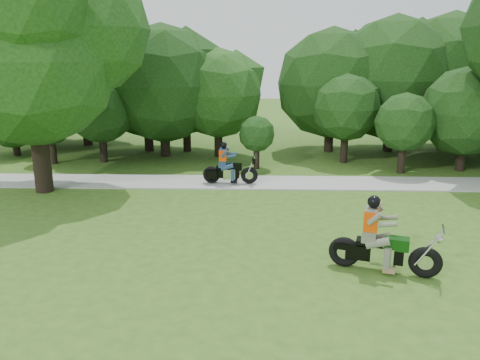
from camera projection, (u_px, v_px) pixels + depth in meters
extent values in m
plane|color=#365719|center=(338.00, 265.00, 11.98)|extent=(100.00, 100.00, 0.00)
cube|color=#969691|center=(306.00, 183.00, 19.71)|extent=(60.00, 2.20, 0.06)
cylinder|color=black|center=(461.00, 156.00, 21.80)|extent=(0.41, 0.41, 1.41)
sphere|color=black|center=(466.00, 112.00, 21.28)|extent=(4.14, 4.14, 4.14)
cylinder|color=black|center=(329.00, 136.00, 26.26)|extent=(0.50, 0.50, 1.80)
sphere|color=black|center=(331.00, 84.00, 25.53)|extent=(6.05, 6.05, 6.05)
cylinder|color=black|center=(149.00, 135.00, 26.42)|extent=(0.50, 0.50, 1.80)
sphere|color=black|center=(146.00, 83.00, 25.69)|extent=(6.06, 6.06, 6.06)
cylinder|color=black|center=(344.00, 146.00, 23.48)|extent=(0.37, 0.37, 1.67)
sphere|color=black|center=(346.00, 108.00, 23.00)|extent=(3.33, 3.33, 3.33)
cylinder|color=black|center=(44.00, 129.00, 28.52)|extent=(0.53, 0.53, 1.80)
sphere|color=black|center=(39.00, 78.00, 27.75)|extent=(6.60, 6.60, 6.60)
cylinder|color=black|center=(443.00, 134.00, 26.69)|extent=(0.55, 0.55, 1.80)
sphere|color=black|center=(449.00, 77.00, 25.87)|extent=(7.07, 7.07, 7.07)
cylinder|color=black|center=(257.00, 157.00, 22.25)|extent=(0.29, 0.29, 1.11)
sphere|color=black|center=(257.00, 134.00, 21.97)|extent=(1.73, 1.73, 1.73)
cylinder|color=black|center=(218.00, 140.00, 24.97)|extent=(0.44, 0.44, 1.80)
sphere|color=#164413|center=(218.00, 94.00, 24.35)|extent=(4.71, 4.71, 4.71)
cylinder|color=black|center=(87.00, 130.00, 28.14)|extent=(0.54, 0.54, 1.80)
sphere|color=black|center=(83.00, 77.00, 27.34)|extent=(6.89, 6.89, 6.89)
cylinder|color=black|center=(389.00, 135.00, 26.36)|extent=(0.54, 0.54, 1.80)
sphere|color=black|center=(393.00, 79.00, 25.56)|extent=(6.85, 6.85, 6.85)
cylinder|color=black|center=(103.00, 146.00, 23.65)|extent=(0.38, 0.38, 1.58)
sphere|color=black|center=(100.00, 108.00, 23.15)|extent=(3.59, 3.59, 3.59)
cylinder|color=black|center=(53.00, 151.00, 23.29)|extent=(0.30, 0.30, 1.28)
sphere|color=black|center=(51.00, 126.00, 22.97)|extent=(1.95, 1.95, 1.95)
cylinder|color=black|center=(16.00, 147.00, 25.28)|extent=(0.37, 0.37, 0.97)
sphere|color=#164413|center=(13.00, 118.00, 24.88)|extent=(3.33, 3.33, 3.33)
cylinder|color=black|center=(165.00, 139.00, 25.01)|extent=(0.51, 0.51, 1.80)
sphere|color=black|center=(163.00, 84.00, 24.28)|extent=(6.17, 6.17, 6.17)
cylinder|color=black|center=(187.00, 136.00, 26.28)|extent=(0.44, 0.44, 1.80)
sphere|color=black|center=(186.00, 91.00, 25.66)|extent=(4.79, 4.79, 4.79)
cylinder|color=black|center=(402.00, 157.00, 21.35)|extent=(0.33, 0.33, 1.47)
sphere|color=black|center=(405.00, 122.00, 20.94)|extent=(2.67, 2.67, 2.67)
cylinder|color=black|center=(39.00, 139.00, 18.06)|extent=(0.68, 0.68, 4.20)
sphere|color=#164413|center=(31.00, 62.00, 17.32)|extent=(6.40, 6.40, 6.40)
sphere|color=#164413|center=(83.00, 29.00, 17.73)|extent=(5.12, 5.12, 5.12)
torus|color=black|center=(344.00, 252.00, 11.82)|extent=(0.82, 0.45, 0.79)
torus|color=black|center=(425.00, 262.00, 11.21)|extent=(0.82, 0.45, 0.79)
cube|color=black|center=(374.00, 254.00, 11.57)|extent=(1.40, 0.67, 0.36)
cube|color=silver|center=(382.00, 255.00, 11.51)|extent=(0.63, 0.53, 0.45)
cube|color=black|center=(396.00, 243.00, 11.33)|extent=(0.66, 0.50, 0.29)
cube|color=black|center=(369.00, 242.00, 11.55)|extent=(0.67, 0.52, 0.11)
cylinder|color=silver|center=(429.00, 247.00, 11.09)|extent=(0.60, 0.23, 0.94)
cylinder|color=silver|center=(444.00, 229.00, 10.88)|extent=(0.26, 0.70, 0.04)
cube|color=#59624F|center=(369.00, 236.00, 11.51)|extent=(0.45, 0.51, 0.27)
cube|color=#59624F|center=(371.00, 220.00, 11.40)|extent=(0.42, 0.54, 0.63)
cube|color=#E84004|center=(371.00, 219.00, 11.39)|extent=(0.47, 0.59, 0.50)
sphere|color=black|center=(374.00, 202.00, 11.27)|extent=(0.32, 0.32, 0.32)
torus|color=black|center=(211.00, 175.00, 19.49)|extent=(0.72, 0.23, 0.72)
torus|color=black|center=(249.00, 175.00, 19.39)|extent=(0.72, 0.23, 0.72)
cube|color=black|center=(226.00, 174.00, 19.44)|extent=(1.15, 0.28, 0.33)
cube|color=silver|center=(230.00, 174.00, 19.43)|extent=(0.50, 0.36, 0.41)
cube|color=black|center=(236.00, 167.00, 19.34)|extent=(0.54, 0.32, 0.27)
cube|color=black|center=(223.00, 167.00, 19.38)|extent=(0.54, 0.34, 0.10)
cylinder|color=silver|center=(250.00, 167.00, 19.30)|extent=(0.41, 0.06, 0.92)
cylinder|color=silver|center=(255.00, 157.00, 19.18)|extent=(0.06, 0.65, 0.04)
cube|color=black|center=(212.00, 175.00, 19.26)|extent=(0.43, 0.14, 0.35)
cube|color=black|center=(213.00, 172.00, 19.69)|extent=(0.43, 0.14, 0.35)
cube|color=navy|center=(223.00, 164.00, 19.35)|extent=(0.32, 0.40, 0.25)
cube|color=navy|center=(223.00, 155.00, 19.25)|extent=(0.28, 0.44, 0.57)
cube|color=#E84004|center=(223.00, 155.00, 19.25)|extent=(0.31, 0.48, 0.45)
sphere|color=black|center=(224.00, 145.00, 19.14)|extent=(0.29, 0.29, 0.29)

